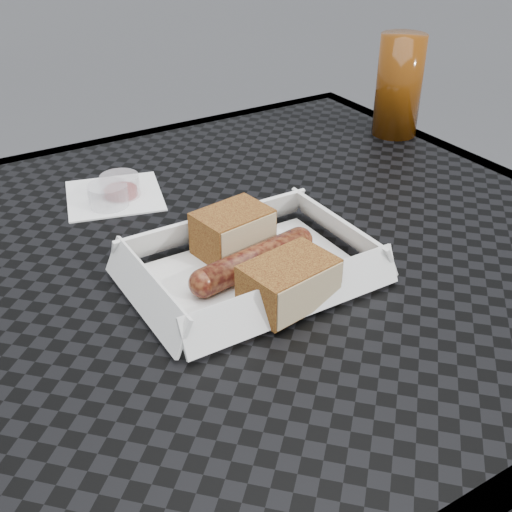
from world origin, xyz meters
The scene contains 10 objects.
patio_table centered at (0.00, 0.00, 0.67)m, with size 0.80×0.80×0.74m.
food_tray centered at (-0.06, -0.06, 0.75)m, with size 0.22×0.15×0.00m, color white.
bratwurst centered at (-0.05, -0.06, 0.76)m, with size 0.16×0.05×0.03m.
bread_near centered at (-0.05, -0.01, 0.77)m, with size 0.08×0.06×0.05m, color brown.
bread_far centered at (-0.05, -0.13, 0.77)m, with size 0.09×0.06×0.04m, color brown.
veg_garnish centered at (0.00, -0.10, 0.75)m, with size 0.03×0.03×0.00m.
napkin centered at (-0.11, 0.19, 0.75)m, with size 0.12×0.12×0.00m, color white.
condiment_cup_sauce centered at (-0.10, 0.19, 0.76)m, with size 0.05×0.05×0.03m, color maroon.
condiment_cup_empty centered at (-0.13, 0.17, 0.76)m, with size 0.05×0.05×0.03m, color silver.
drink_glass centered at (0.35, 0.17, 0.82)m, with size 0.07×0.07×0.15m, color #552907.
Camera 1 is at (-0.35, -0.55, 1.12)m, focal length 45.00 mm.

